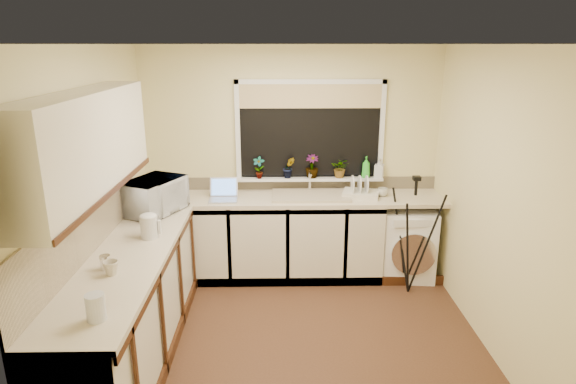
{
  "coord_description": "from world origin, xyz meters",
  "views": [
    {
      "loc": [
        -0.13,
        -3.74,
        2.45
      ],
      "look_at": [
        -0.05,
        0.55,
        1.15
      ],
      "focal_mm": 30.49,
      "sensor_mm": 36.0,
      "label": 1
    }
  ],
  "objects_px": {
    "steel_jar": "(105,262)",
    "microwave": "(154,196)",
    "plant_b": "(289,168)",
    "washing_machine": "(407,242)",
    "laptop": "(224,194)",
    "tripod": "(412,236)",
    "cup_back": "(383,192)",
    "kettle": "(149,227)",
    "soap_bottle_clear": "(379,168)",
    "glass_jug": "(96,307)",
    "plant_d": "(340,168)",
    "dish_rack": "(361,194)",
    "plant_a": "(259,168)",
    "cup_left": "(111,268)",
    "plant_c": "(312,166)",
    "soap_bottle_green": "(366,167)"
  },
  "relations": [
    {
      "from": "kettle",
      "to": "tripod",
      "type": "relative_size",
      "value": 0.15
    },
    {
      "from": "glass_jug",
      "to": "steel_jar",
      "type": "distance_m",
      "value": 0.7
    },
    {
      "from": "dish_rack",
      "to": "plant_a",
      "type": "bearing_deg",
      "value": -175.21
    },
    {
      "from": "cup_left",
      "to": "plant_a",
      "type": "bearing_deg",
      "value": 64.28
    },
    {
      "from": "kettle",
      "to": "plant_c",
      "type": "distance_m",
      "value": 1.98
    },
    {
      "from": "soap_bottle_green",
      "to": "plant_b",
      "type": "bearing_deg",
      "value": 179.58
    },
    {
      "from": "laptop",
      "to": "plant_d",
      "type": "height_order",
      "value": "plant_d"
    },
    {
      "from": "plant_c",
      "to": "plant_d",
      "type": "height_order",
      "value": "plant_c"
    },
    {
      "from": "kettle",
      "to": "soap_bottle_clear",
      "type": "relative_size",
      "value": 0.9
    },
    {
      "from": "glass_jug",
      "to": "kettle",
      "type": "bearing_deg",
      "value": 90.45
    },
    {
      "from": "glass_jug",
      "to": "soap_bottle_clear",
      "type": "xyz_separation_m",
      "value": [
        2.17,
        2.61,
        0.17
      ]
    },
    {
      "from": "tripod",
      "to": "glass_jug",
      "type": "relative_size",
      "value": 7.53
    },
    {
      "from": "dish_rack",
      "to": "microwave",
      "type": "bearing_deg",
      "value": -152.31
    },
    {
      "from": "kettle",
      "to": "cup_back",
      "type": "distance_m",
      "value": 2.45
    },
    {
      "from": "kettle",
      "to": "tripod",
      "type": "height_order",
      "value": "tripod"
    },
    {
      "from": "cup_left",
      "to": "plant_c",
      "type": "bearing_deg",
      "value": 52.76
    },
    {
      "from": "washing_machine",
      "to": "laptop",
      "type": "relative_size",
      "value": 2.56
    },
    {
      "from": "kettle",
      "to": "dish_rack",
      "type": "relative_size",
      "value": 0.51
    },
    {
      "from": "glass_jug",
      "to": "cup_back",
      "type": "relative_size",
      "value": 1.46
    },
    {
      "from": "plant_b",
      "to": "soap_bottle_clear",
      "type": "relative_size",
      "value": 1.1
    },
    {
      "from": "washing_machine",
      "to": "laptop",
      "type": "bearing_deg",
      "value": -174.97
    },
    {
      "from": "washing_machine",
      "to": "steel_jar",
      "type": "xyz_separation_m",
      "value": [
        -2.63,
        -1.67,
        0.56
      ]
    },
    {
      "from": "microwave",
      "to": "plant_b",
      "type": "height_order",
      "value": "plant_b"
    },
    {
      "from": "plant_c",
      "to": "plant_d",
      "type": "relative_size",
      "value": 1.19
    },
    {
      "from": "cup_back",
      "to": "washing_machine",
      "type": "bearing_deg",
      "value": -7.89
    },
    {
      "from": "tripod",
      "to": "microwave",
      "type": "bearing_deg",
      "value": -179.9
    },
    {
      "from": "plant_b",
      "to": "soap_bottle_green",
      "type": "relative_size",
      "value": 0.99
    },
    {
      "from": "washing_machine",
      "to": "plant_b",
      "type": "relative_size",
      "value": 3.36
    },
    {
      "from": "microwave",
      "to": "soap_bottle_green",
      "type": "xyz_separation_m",
      "value": [
        2.14,
        0.68,
        0.1
      ]
    },
    {
      "from": "tripod",
      "to": "plant_c",
      "type": "bearing_deg",
      "value": 145.32
    },
    {
      "from": "tripod",
      "to": "soap_bottle_green",
      "type": "xyz_separation_m",
      "value": [
        -0.38,
        0.63,
        0.55
      ]
    },
    {
      "from": "plant_d",
      "to": "soap_bottle_clear",
      "type": "height_order",
      "value": "plant_d"
    },
    {
      "from": "plant_a",
      "to": "soap_bottle_green",
      "type": "xyz_separation_m",
      "value": [
        1.17,
        0.01,
        -0.0
      ]
    },
    {
      "from": "plant_a",
      "to": "plant_c",
      "type": "relative_size",
      "value": 0.95
    },
    {
      "from": "tripod",
      "to": "plant_b",
      "type": "height_order",
      "value": "plant_b"
    },
    {
      "from": "microwave",
      "to": "soap_bottle_clear",
      "type": "distance_m",
      "value": 2.39
    },
    {
      "from": "dish_rack",
      "to": "glass_jug",
      "type": "height_order",
      "value": "glass_jug"
    },
    {
      "from": "glass_jug",
      "to": "plant_d",
      "type": "xyz_separation_m",
      "value": [
        1.74,
        2.61,
        0.17
      ]
    },
    {
      "from": "plant_b",
      "to": "soap_bottle_clear",
      "type": "distance_m",
      "value": 0.99
    },
    {
      "from": "laptop",
      "to": "tripod",
      "type": "distance_m",
      "value": 1.97
    },
    {
      "from": "plant_b",
      "to": "glass_jug",
      "type": "bearing_deg",
      "value": -114.36
    },
    {
      "from": "washing_machine",
      "to": "tripod",
      "type": "xyz_separation_m",
      "value": [
        -0.06,
        -0.39,
        0.23
      ]
    },
    {
      "from": "plant_b",
      "to": "washing_machine",
      "type": "bearing_deg",
      "value": -11.05
    },
    {
      "from": "plant_c",
      "to": "plant_d",
      "type": "bearing_deg",
      "value": -0.39
    },
    {
      "from": "washing_machine",
      "to": "microwave",
      "type": "xyz_separation_m",
      "value": [
        -2.58,
        -0.43,
        0.68
      ]
    },
    {
      "from": "cup_back",
      "to": "steel_jar",
      "type": "bearing_deg",
      "value": -143.86
    },
    {
      "from": "microwave",
      "to": "cup_back",
      "type": "distance_m",
      "value": 2.34
    },
    {
      "from": "glass_jug",
      "to": "cup_left",
      "type": "bearing_deg",
      "value": 100.24
    },
    {
      "from": "laptop",
      "to": "cup_left",
      "type": "height_order",
      "value": "laptop"
    },
    {
      "from": "steel_jar",
      "to": "microwave",
      "type": "distance_m",
      "value": 1.25
    }
  ]
}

